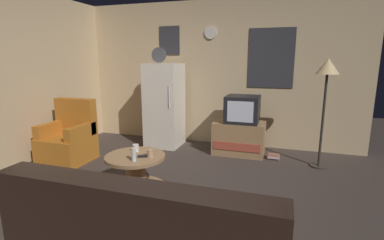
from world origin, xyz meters
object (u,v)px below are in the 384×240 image
(coffee_table, at_px, (136,173))
(mug_ceramic_white, at_px, (136,148))
(crt_tv, at_px, (242,109))
(wine_glass, at_px, (134,155))
(standing_lamp, at_px, (327,75))
(fridge, at_px, (164,105))
(mug_ceramic_tan, at_px, (150,153))
(remote_control, at_px, (144,156))
(tv_stand, at_px, (239,138))
(armchair, at_px, (69,140))
(book_stack, at_px, (274,157))

(coffee_table, bearing_deg, mug_ceramic_white, 115.49)
(crt_tv, distance_m, wine_glass, 2.19)
(standing_lamp, distance_m, coffee_table, 2.92)
(fridge, relative_size, mug_ceramic_tan, 19.67)
(standing_lamp, distance_m, remote_control, 2.75)
(mug_ceramic_tan, bearing_deg, tv_stand, 66.58)
(standing_lamp, relative_size, coffee_table, 2.21)
(tv_stand, relative_size, armchair, 0.87)
(standing_lamp, relative_size, book_stack, 8.42)
(remote_control, bearing_deg, mug_ceramic_white, 115.88)
(crt_tv, distance_m, coffee_table, 2.13)
(tv_stand, height_order, crt_tv, crt_tv)
(armchair, bearing_deg, mug_ceramic_tan, -19.91)
(fridge, xyz_separation_m, remote_control, (0.54, -1.87, -0.30))
(mug_ceramic_white, xyz_separation_m, mug_ceramic_tan, (0.27, -0.13, 0.00))
(wine_glass, bearing_deg, coffee_table, 115.29)
(wine_glass, bearing_deg, mug_ceramic_tan, 58.00)
(crt_tv, relative_size, mug_ceramic_white, 6.00)
(coffee_table, bearing_deg, mug_ceramic_tan, 1.78)
(armchair, bearing_deg, standing_lamp, 13.82)
(fridge, distance_m, armchair, 1.70)
(standing_lamp, relative_size, wine_glass, 10.60)
(tv_stand, height_order, mug_ceramic_white, tv_stand)
(crt_tv, distance_m, standing_lamp, 1.36)
(standing_lamp, bearing_deg, armchair, -166.18)
(standing_lamp, bearing_deg, remote_control, -143.06)
(mug_ceramic_tan, bearing_deg, armchair, 160.09)
(armchair, height_order, book_stack, armchair)
(fridge, xyz_separation_m, armchair, (-1.10, -1.23, -0.42))
(fridge, relative_size, crt_tv, 3.28)
(crt_tv, relative_size, standing_lamp, 0.34)
(standing_lamp, height_order, wine_glass, standing_lamp)
(fridge, height_order, mug_ceramic_tan, fridge)
(crt_tv, height_order, mug_ceramic_white, crt_tv)
(wine_glass, bearing_deg, book_stack, 51.76)
(standing_lamp, xyz_separation_m, mug_ceramic_tan, (-2.01, -1.54, -0.87))
(mug_ceramic_white, bearing_deg, mug_ceramic_tan, -26.66)
(tv_stand, bearing_deg, armchair, -154.92)
(standing_lamp, xyz_separation_m, armchair, (-3.72, -0.92, -1.02))
(mug_ceramic_white, relative_size, remote_control, 0.60)
(mug_ceramic_white, xyz_separation_m, book_stack, (1.62, 1.54, -0.45))
(coffee_table, bearing_deg, standing_lamp, 34.94)
(wine_glass, relative_size, mug_ceramic_tan, 1.67)
(book_stack, bearing_deg, fridge, 175.04)
(crt_tv, distance_m, book_stack, 0.91)
(standing_lamp, height_order, book_stack, standing_lamp)
(armchair, bearing_deg, tv_stand, 25.08)
(tv_stand, relative_size, mug_ceramic_tan, 9.33)
(crt_tv, relative_size, coffee_table, 0.75)
(crt_tv, relative_size, armchair, 0.56)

